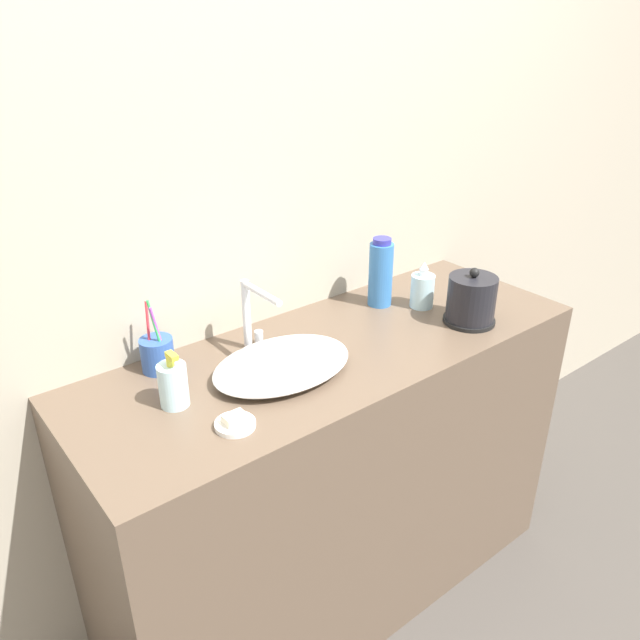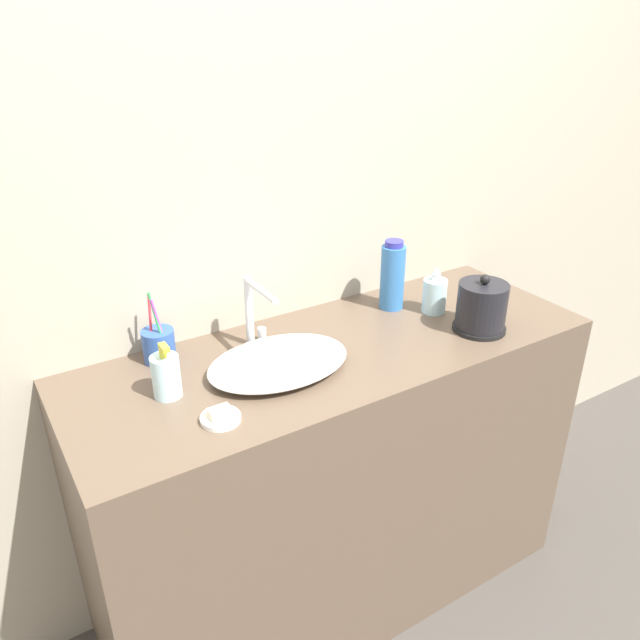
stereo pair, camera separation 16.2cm
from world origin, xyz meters
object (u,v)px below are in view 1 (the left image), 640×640
at_px(electric_kettle, 471,302).
at_px(mouthwash_bottle, 381,273).
at_px(lotion_bottle, 173,385).
at_px(shampoo_bottle, 422,290).
at_px(toothbrush_cup, 157,354).
at_px(faucet, 253,312).

relative_size(electric_kettle, mouthwash_bottle, 0.79).
relative_size(lotion_bottle, shampoo_bottle, 0.96).
height_order(toothbrush_cup, shampoo_bottle, toothbrush_cup).
xyz_separation_m(electric_kettle, toothbrush_cup, (-0.84, 0.31, -0.02)).
xyz_separation_m(faucet, lotion_bottle, (-0.29, -0.10, -0.06)).
distance_m(toothbrush_cup, lotion_bottle, 0.17).
bearing_deg(faucet, mouthwash_bottle, 1.07).
bearing_deg(lotion_bottle, toothbrush_cup, 76.74).
distance_m(lotion_bottle, mouthwash_bottle, 0.76).
height_order(shampoo_bottle, mouthwash_bottle, mouthwash_bottle).
bearing_deg(mouthwash_bottle, lotion_bottle, -171.67).
height_order(faucet, lotion_bottle, faucet).
distance_m(electric_kettle, toothbrush_cup, 0.89).
bearing_deg(faucet, lotion_bottle, -160.36).
bearing_deg(electric_kettle, lotion_bottle, 170.61).
relative_size(electric_kettle, shampoo_bottle, 1.16).
bearing_deg(lotion_bottle, shampoo_bottle, 1.20).
relative_size(electric_kettle, toothbrush_cup, 0.84).
relative_size(faucet, lotion_bottle, 1.41).
height_order(lotion_bottle, shampoo_bottle, shampoo_bottle).
relative_size(electric_kettle, lotion_bottle, 1.20).
bearing_deg(lotion_bottle, electric_kettle, -9.39).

